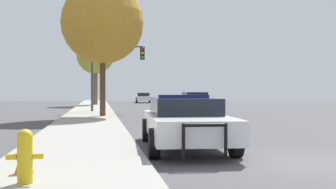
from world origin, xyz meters
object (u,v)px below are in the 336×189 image
(police_car, at_px, (185,121))
(car_background_oncoming, at_px, (195,102))
(car_background_distant, at_px, (143,97))
(fire_hydrant, at_px, (25,154))
(traffic_cone, at_px, (24,159))
(traffic_light, at_px, (114,63))
(tree_sidewalk_far, at_px, (95,56))
(tree_sidewalk_mid, at_px, (103,23))

(police_car, height_order, car_background_oncoming, police_car)
(police_car, distance_m, car_background_distant, 41.76)
(fire_hydrant, xyz_separation_m, traffic_cone, (-0.15, 0.84, -0.20))
(police_car, bearing_deg, traffic_cone, 48.50)
(traffic_light, xyz_separation_m, car_background_distant, (4.47, 23.46, -2.74))
(traffic_light, height_order, tree_sidewalk_far, tree_sidewalk_far)
(car_background_oncoming, distance_m, car_background_distant, 23.13)
(car_background_oncoming, xyz_separation_m, tree_sidewalk_mid, (-6.63, -5.85, 4.56))
(fire_hydrant, distance_m, tree_sidewalk_mid, 17.76)
(tree_sidewalk_far, height_order, traffic_cone, tree_sidewalk_far)
(car_background_distant, height_order, tree_sidewalk_far, tree_sidewalk_far)
(car_background_oncoming, relative_size, car_background_distant, 1.11)
(car_background_oncoming, bearing_deg, police_car, 78.30)
(police_car, bearing_deg, car_background_oncoming, -100.43)
(fire_hydrant, bearing_deg, car_background_oncoming, 70.86)
(tree_sidewalk_mid, distance_m, tree_sidewalk_far, 19.12)
(car_background_oncoming, bearing_deg, traffic_light, 5.83)
(fire_hydrant, bearing_deg, tree_sidewalk_mid, 85.56)
(tree_sidewalk_far, bearing_deg, fire_hydrant, -91.23)
(car_background_distant, distance_m, tree_sidewalk_mid, 29.80)
(tree_sidewalk_mid, bearing_deg, police_car, -80.80)
(police_car, xyz_separation_m, traffic_cone, (-3.53, -3.54, -0.36))
(fire_hydrant, relative_size, traffic_light, 0.18)
(traffic_light, bearing_deg, fire_hydrant, -95.54)
(police_car, relative_size, car_background_distant, 1.33)
(police_car, bearing_deg, fire_hydrant, 55.81)
(traffic_light, distance_m, traffic_cone, 22.04)
(fire_hydrant, bearing_deg, tree_sidewalk_far, 88.77)
(tree_sidewalk_mid, height_order, traffic_cone, tree_sidewalk_mid)
(tree_sidewalk_mid, xyz_separation_m, tree_sidewalk_far, (-0.55, 19.11, -0.28))
(car_background_distant, bearing_deg, tree_sidewalk_far, -115.99)
(traffic_light, bearing_deg, car_background_distant, 79.21)
(car_background_distant, bearing_deg, traffic_light, -95.91)
(traffic_light, bearing_deg, traffic_cone, -96.15)
(car_background_distant, xyz_separation_m, traffic_cone, (-6.81, -45.17, -0.31))
(traffic_light, bearing_deg, car_background_oncoming, 3.67)
(tree_sidewalk_mid, relative_size, traffic_cone, 15.77)
(tree_sidewalk_mid, relative_size, tree_sidewalk_far, 1.10)
(traffic_light, height_order, car_background_distant, traffic_light)
(traffic_light, relative_size, tree_sidewalk_far, 0.68)
(fire_hydrant, relative_size, tree_sidewalk_far, 0.12)
(car_background_oncoming, height_order, tree_sidewalk_mid, tree_sidewalk_mid)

